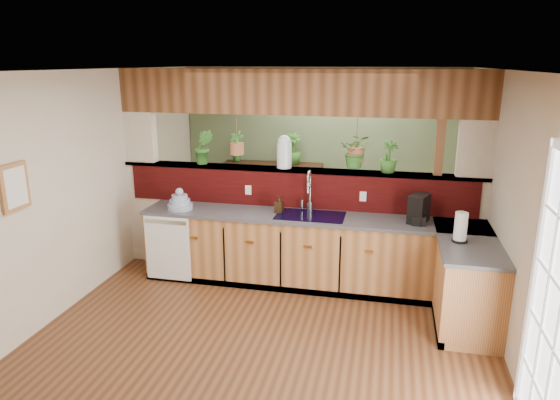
% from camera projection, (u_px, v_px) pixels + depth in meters
% --- Properties ---
extents(ground, '(4.60, 7.00, 0.01)m').
position_uv_depth(ground, '(271.00, 320.00, 5.35)').
color(ground, '#57311A').
rests_on(ground, ground).
extents(ceiling, '(4.60, 7.00, 0.01)m').
position_uv_depth(ceiling, '(270.00, 71.00, 4.66)').
color(ceiling, brown).
rests_on(ceiling, ground).
extents(wall_back, '(4.60, 0.02, 2.60)m').
position_uv_depth(wall_back, '(320.00, 147.00, 8.30)').
color(wall_back, beige).
rests_on(wall_back, ground).
extents(wall_left, '(0.02, 7.00, 2.60)m').
position_uv_depth(wall_left, '(68.00, 192.00, 5.49)').
color(wall_left, beige).
rests_on(wall_left, ground).
extents(wall_right, '(0.02, 7.00, 2.60)m').
position_uv_depth(wall_right, '(517.00, 219.00, 4.52)').
color(wall_right, beige).
rests_on(wall_right, ground).
extents(pass_through_partition, '(4.60, 0.21, 2.60)m').
position_uv_depth(pass_through_partition, '(298.00, 184.00, 6.30)').
color(pass_through_partition, beige).
rests_on(pass_through_partition, ground).
extents(pass_through_ledge, '(4.60, 0.21, 0.04)m').
position_uv_depth(pass_through_ledge, '(296.00, 170.00, 6.26)').
color(pass_through_ledge, brown).
rests_on(pass_through_ledge, ground).
extents(header_beam, '(4.60, 0.15, 0.55)m').
position_uv_depth(header_beam, '(297.00, 92.00, 6.00)').
color(header_beam, brown).
rests_on(header_beam, ground).
extents(sage_backwall, '(4.55, 0.02, 2.55)m').
position_uv_depth(sage_backwall, '(320.00, 148.00, 8.28)').
color(sage_backwall, '#5F744F').
rests_on(sage_backwall, ground).
extents(countertop, '(4.14, 1.52, 0.90)m').
position_uv_depth(countertop, '(357.00, 258.00, 5.88)').
color(countertop, '#996235').
rests_on(countertop, ground).
extents(dishwasher, '(0.58, 0.03, 0.82)m').
position_uv_depth(dishwasher, '(168.00, 248.00, 6.16)').
color(dishwasher, white).
rests_on(dishwasher, ground).
extents(navy_sink, '(0.82, 0.50, 0.18)m').
position_uv_depth(navy_sink, '(310.00, 222.00, 6.00)').
color(navy_sink, black).
rests_on(navy_sink, countertop).
extents(french_door, '(0.06, 1.02, 2.16)m').
position_uv_depth(french_door, '(552.00, 312.00, 3.37)').
color(french_door, white).
rests_on(french_door, ground).
extents(framed_print, '(0.04, 0.35, 0.45)m').
position_uv_depth(framed_print, '(15.00, 187.00, 4.66)').
color(framed_print, '#996235').
rests_on(framed_print, wall_left).
extents(faucet, '(0.23, 0.23, 0.52)m').
position_uv_depth(faucet, '(309.00, 190.00, 6.05)').
color(faucet, '#B7B7B2').
rests_on(faucet, countertop).
extents(dish_stack, '(0.31, 0.31, 0.27)m').
position_uv_depth(dish_stack, '(180.00, 203.00, 6.21)').
color(dish_stack, '#909BBA').
rests_on(dish_stack, countertop).
extents(soap_dispenser, '(0.10, 0.10, 0.21)m').
position_uv_depth(soap_dispenser, '(279.00, 204.00, 6.07)').
color(soap_dispenser, '#362313').
rests_on(soap_dispenser, countertop).
extents(coffee_maker, '(0.18, 0.30, 0.33)m').
position_uv_depth(coffee_maker, '(419.00, 210.00, 5.67)').
color(coffee_maker, black).
rests_on(coffee_maker, countertop).
extents(paper_towel, '(0.16, 0.16, 0.33)m').
position_uv_depth(paper_towel, '(461.00, 228.00, 5.07)').
color(paper_towel, black).
rests_on(paper_towel, countertop).
extents(glass_jar, '(0.19, 0.19, 0.41)m').
position_uv_depth(glass_jar, '(284.00, 151.00, 6.23)').
color(glass_jar, silver).
rests_on(glass_jar, pass_through_ledge).
extents(ledge_plant_left, '(0.30, 0.26, 0.45)m').
position_uv_depth(ledge_plant_left, '(203.00, 147.00, 6.44)').
color(ledge_plant_left, '#306824').
rests_on(ledge_plant_left, pass_through_ledge).
extents(ledge_plant_right, '(0.28, 0.28, 0.39)m').
position_uv_depth(ledge_plant_right, '(389.00, 157.00, 5.96)').
color(ledge_plant_right, '#306824').
rests_on(ledge_plant_right, pass_through_ledge).
extents(hanging_plant_a, '(0.23, 0.18, 0.52)m').
position_uv_depth(hanging_plant_a, '(237.00, 136.00, 6.31)').
color(hanging_plant_a, brown).
rests_on(hanging_plant_a, header_beam).
extents(hanging_plant_b, '(0.38, 0.33, 0.54)m').
position_uv_depth(hanging_plant_b, '(357.00, 136.00, 5.98)').
color(hanging_plant_b, brown).
rests_on(hanging_plant_b, header_beam).
extents(shelving_console, '(1.68, 0.56, 1.10)m').
position_uv_depth(shelving_console, '(273.00, 195.00, 8.43)').
color(shelving_console, black).
rests_on(shelving_console, ground).
extents(shelf_plant_a, '(0.28, 0.24, 0.45)m').
position_uv_depth(shelf_plant_a, '(235.00, 148.00, 8.36)').
color(shelf_plant_a, '#306824').
rests_on(shelf_plant_a, shelving_console).
extents(shelf_plant_b, '(0.36, 0.36, 0.52)m').
position_uv_depth(shelf_plant_b, '(293.00, 149.00, 8.15)').
color(shelf_plant_b, '#306824').
rests_on(shelf_plant_b, shelving_console).
extents(floor_plant, '(0.69, 0.61, 0.70)m').
position_uv_depth(floor_plant, '(400.00, 233.00, 7.03)').
color(floor_plant, '#306824').
rests_on(floor_plant, ground).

